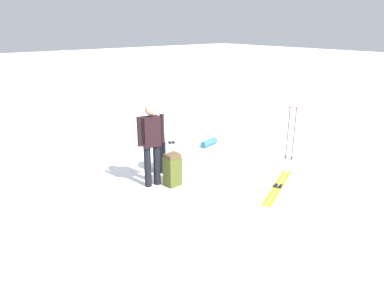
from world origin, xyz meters
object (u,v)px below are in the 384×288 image
(backpack_bright, at_px, (172,170))
(sleeping_mat_rolled, at_px, (209,143))
(ski_poles_planted_near, at_px, (291,131))
(ski_pair_near, at_px, (278,187))
(skier_standing, at_px, (151,141))
(ski_pair_far, at_px, (172,143))
(backpack_large_dark, at_px, (160,156))

(backpack_bright, distance_m, sleeping_mat_rolled, 2.61)
(backpack_bright, relative_size, ski_poles_planted_near, 0.52)
(ski_pair_near, distance_m, ski_poles_planted_near, 1.82)
(skier_standing, bearing_deg, sleeping_mat_rolled, -66.91)
(ski_pair_far, bearing_deg, backpack_bright, 143.99)
(ski_pair_near, bearing_deg, sleeping_mat_rolled, -13.18)
(backpack_bright, bearing_deg, backpack_large_dark, -16.54)
(backpack_large_dark, bearing_deg, ski_pair_far, -44.15)
(ski_pair_near, distance_m, ski_pair_far, 3.60)
(backpack_large_dark, height_order, sleeping_mat_rolled, backpack_large_dark)
(skier_standing, bearing_deg, backpack_large_dark, -46.41)
(skier_standing, height_order, backpack_bright, skier_standing)
(ski_pair_near, relative_size, ski_poles_planted_near, 1.31)
(skier_standing, xyz_separation_m, ski_pair_far, (1.89, -1.87, -0.94))
(backpack_large_dark, distance_m, ski_poles_planted_near, 3.18)
(sleeping_mat_rolled, bearing_deg, ski_poles_planted_near, -157.79)
(ski_poles_planted_near, xyz_separation_m, sleeping_mat_rolled, (1.99, 0.81, -0.64))
(skier_standing, distance_m, backpack_large_dark, 0.96)
(backpack_large_dark, xyz_separation_m, backpack_bright, (-0.78, 0.23, -0.02))
(skier_standing, height_order, ski_pair_near, skier_standing)
(ski_pair_near, bearing_deg, ski_pair_far, 0.20)
(ski_pair_far, distance_m, sleeping_mat_rolled, 1.05)
(skier_standing, relative_size, ski_poles_planted_near, 1.29)
(ski_pair_near, xyz_separation_m, backpack_large_dark, (2.23, 1.34, 0.34))
(ski_poles_planted_near, height_order, sleeping_mat_rolled, ski_poles_planted_near)
(ski_pair_near, bearing_deg, backpack_bright, 47.18)
(ski_pair_near, height_order, sleeping_mat_rolled, sleeping_mat_rolled)
(backpack_large_dark, height_order, backpack_bright, backpack_large_dark)
(skier_standing, height_order, backpack_large_dark, skier_standing)
(backpack_large_dark, bearing_deg, skier_standing, 133.59)
(ski_poles_planted_near, relative_size, sleeping_mat_rolled, 2.39)
(skier_standing, distance_m, ski_pair_near, 2.72)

